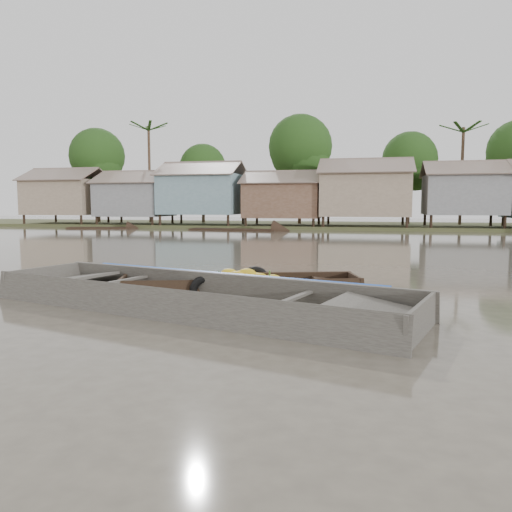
# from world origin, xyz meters

# --- Properties ---
(ground) EXTENTS (120.00, 120.00, 0.00)m
(ground) POSITION_xyz_m (0.00, 0.00, 0.00)
(ground) COLOR #514A3E
(ground) RESTS_ON ground
(riverbank) EXTENTS (120.00, 12.47, 10.22)m
(riverbank) POSITION_xyz_m (3.03, 31.86, 3.07)
(riverbank) COLOR #384723
(riverbank) RESTS_ON ground
(banana_boat) EXTENTS (5.40, 2.74, 0.75)m
(banana_boat) POSITION_xyz_m (0.04, 0.91, 0.14)
(banana_boat) COLOR black
(banana_boat) RESTS_ON ground
(viewer_boat) EXTENTS (8.68, 4.50, 0.68)m
(viewer_boat) POSITION_xyz_m (-0.29, -0.96, 0.08)
(viewer_boat) COLOR #3B3632
(viewer_boat) RESTS_ON ground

